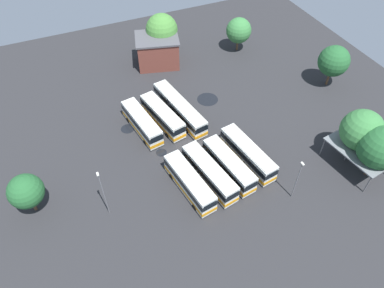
% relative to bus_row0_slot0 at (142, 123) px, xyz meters
% --- Properties ---
extents(ground_plane, '(93.25, 93.25, 0.00)m').
position_rel_bus_row0_slot0_xyz_m(ground_plane, '(6.98, 6.54, -1.88)').
color(ground_plane, '#28282B').
extents(bus_row0_slot0, '(10.98, 4.24, 3.56)m').
position_rel_bus_row0_slot0_xyz_m(bus_row0_slot0, '(0.00, 0.00, 0.00)').
color(bus_row0_slot0, silver).
rests_on(bus_row0_slot0, ground_plane).
extents(bus_row0_slot1, '(11.30, 4.74, 3.56)m').
position_rel_bus_row0_slot0_xyz_m(bus_row0_slot1, '(-0.23, 3.88, 0.00)').
color(bus_row0_slot1, silver).
rests_on(bus_row0_slot1, ground_plane).
extents(bus_row0_slot2, '(14.55, 4.93, 3.56)m').
position_rel_bus_row0_slot0_xyz_m(bus_row0_slot2, '(-0.90, 7.35, 0.00)').
color(bus_row0_slot2, silver).
rests_on(bus_row0_slot2, ground_plane).
extents(bus_row1_slot0, '(11.03, 4.18, 3.56)m').
position_rel_bus_row0_slot0_xyz_m(bus_row1_slot0, '(15.12, 2.40, 0.00)').
color(bus_row1_slot0, silver).
rests_on(bus_row1_slot0, ground_plane).
extents(bus_row1_slot1, '(11.65, 4.53, 3.56)m').
position_rel_bus_row0_slot0_xyz_m(bus_row1_slot1, '(14.69, 5.85, 0.00)').
color(bus_row1_slot1, silver).
rests_on(bus_row1_slot1, ground_plane).
extents(bus_row1_slot2, '(11.02, 4.16, 3.56)m').
position_rel_bus_row0_slot0_xyz_m(bus_row1_slot2, '(14.49, 9.29, 0.00)').
color(bus_row1_slot2, silver).
rests_on(bus_row1_slot2, ground_plane).
extents(bus_row1_slot3, '(11.64, 4.21, 3.56)m').
position_rel_bus_row0_slot0_xyz_m(bus_row1_slot3, '(13.60, 13.15, 0.00)').
color(bus_row1_slot3, silver).
rests_on(bus_row1_slot3, ground_plane).
extents(depot_building, '(9.21, 10.38, 6.25)m').
position_rel_bus_row0_slot0_xyz_m(depot_building, '(-18.46, 9.69, 1.27)').
color(depot_building, brown).
rests_on(depot_building, ground_plane).
extents(maintenance_shelter, '(10.31, 7.52, 3.80)m').
position_rel_bus_row0_slot0_xyz_m(maintenance_shelter, '(21.19, 28.44, 1.73)').
color(maintenance_shelter, slate).
rests_on(maintenance_shelter, ground_plane).
extents(lamp_post_far_corner, '(0.56, 0.28, 7.63)m').
position_rel_bus_row0_slot0_xyz_m(lamp_post_far_corner, '(22.32, 15.85, 2.35)').
color(lamp_post_far_corner, slate).
rests_on(lamp_post_far_corner, ground_plane).
extents(lamp_post_mid_lot, '(0.56, 0.28, 8.90)m').
position_rel_bus_row0_slot0_xyz_m(lamp_post_mid_lot, '(14.12, -9.76, 2.99)').
color(lamp_post_mid_lot, slate).
rests_on(lamp_post_mid_lot, ground_plane).
extents(lamp_post_by_building, '(0.56, 0.28, 7.90)m').
position_rel_bus_row0_slot0_xyz_m(lamp_post_by_building, '(19.79, 27.94, 2.49)').
color(lamp_post_by_building, slate).
rests_on(lamp_post_by_building, ground_plane).
extents(tree_northeast, '(6.49, 6.49, 9.57)m').
position_rel_bus_row0_slot0_xyz_m(tree_northeast, '(19.70, 28.90, 4.44)').
color(tree_northeast, brown).
rests_on(tree_northeast, ground_plane).
extents(tree_northwest, '(6.68, 6.68, 9.67)m').
position_rel_bus_row0_slot0_xyz_m(tree_northwest, '(-20.76, 11.66, 4.44)').
color(tree_northwest, brown).
rests_on(tree_northwest, ground_plane).
extents(tree_north_edge, '(4.91, 4.91, 6.85)m').
position_rel_bus_row0_slot0_xyz_m(tree_north_edge, '(9.30, -19.36, 2.51)').
color(tree_north_edge, brown).
rests_on(tree_north_edge, ground_plane).
extents(tree_south_edge, '(5.97, 5.97, 8.42)m').
position_rel_bus_row0_slot0_xyz_m(tree_south_edge, '(2.12, 38.20, 3.55)').
color(tree_south_edge, brown).
rests_on(tree_south_edge, ground_plane).
extents(tree_east_edge, '(5.47, 5.47, 7.50)m').
position_rel_bus_row0_slot0_xyz_m(tree_east_edge, '(-16.43, 27.78, 2.87)').
color(tree_east_edge, brown).
rests_on(tree_east_edge, ground_plane).
extents(tree_west_edge, '(6.55, 6.55, 9.38)m').
position_rel_bus_row0_slot0_xyz_m(tree_west_edge, '(23.42, 29.00, 4.21)').
color(tree_west_edge, brown).
rests_on(tree_west_edge, ground_plane).
extents(puddle_centre_drain, '(1.81, 1.81, 0.01)m').
position_rel_bus_row0_slot0_xyz_m(puddle_centre_drain, '(6.23, 1.14, -1.87)').
color(puddle_centre_drain, black).
rests_on(puddle_centre_drain, ground_plane).
extents(puddle_between_rows, '(4.05, 4.05, 0.01)m').
position_rel_bus_row0_slot0_xyz_m(puddle_between_rows, '(-3.18, 14.13, -1.87)').
color(puddle_between_rows, black).
rests_on(puddle_between_rows, ground_plane).
extents(puddle_near_shelter, '(2.44, 2.44, 0.01)m').
position_rel_bus_row0_slot0_xyz_m(puddle_near_shelter, '(-1.52, -2.35, -1.87)').
color(puddle_near_shelter, black).
rests_on(puddle_near_shelter, ground_plane).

